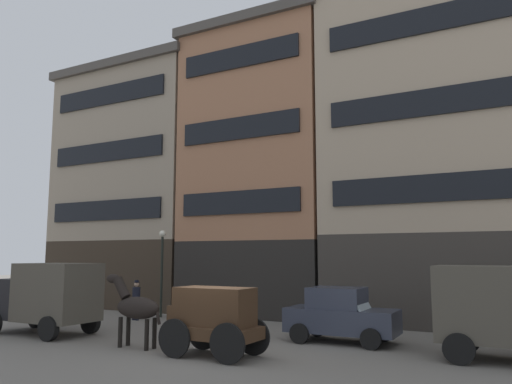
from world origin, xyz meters
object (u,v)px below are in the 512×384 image
object	(u,v)px
cargo_wagon	(213,316)
delivery_truck_far	(46,295)
draft_horse	(136,307)
pedestrian_officer	(136,298)
sedan_parked_curb	(341,315)
streetlamp_curbside	(162,260)
fire_hydrant_curbside	(185,311)

from	to	relation	value
cargo_wagon	delivery_truck_far	distance (m)	7.73
draft_horse	pedestrian_officer	xyz separation A→B (m)	(-4.57, 5.18, -0.29)
sedan_parked_curb	pedestrian_officer	distance (m)	10.14
delivery_truck_far	sedan_parked_curb	size ratio (longest dim) A/B	1.17
cargo_wagon	pedestrian_officer	world-z (taller)	cargo_wagon
sedan_parked_curb	pedestrian_officer	size ratio (longest dim) A/B	2.07
sedan_parked_curb	streetlamp_curbside	size ratio (longest dim) A/B	0.90
cargo_wagon	streetlamp_curbside	world-z (taller)	streetlamp_curbside
streetlamp_curbside	fire_hydrant_curbside	distance (m)	2.99
sedan_parked_curb	cargo_wagon	bearing A→B (deg)	-122.64
cargo_wagon	draft_horse	size ratio (longest dim) A/B	1.25
sedan_parked_curb	streetlamp_curbside	xyz separation A→B (m)	(-9.77, 2.60, 1.76)
cargo_wagon	fire_hydrant_curbside	distance (m)	8.04
draft_horse	cargo_wagon	bearing A→B (deg)	-0.02
pedestrian_officer	sedan_parked_curb	bearing A→B (deg)	-6.75
sedan_parked_curb	fire_hydrant_curbside	distance (m)	8.16
pedestrian_officer	fire_hydrant_curbside	world-z (taller)	pedestrian_officer
cargo_wagon	streetlamp_curbside	xyz separation A→B (m)	(-7.22, 6.59, 1.52)
sedan_parked_curb	streetlamp_curbside	bearing A→B (deg)	165.09
streetlamp_curbside	delivery_truck_far	bearing A→B (deg)	-94.63
cargo_wagon	pedestrian_officer	distance (m)	9.13
draft_horse	fire_hydrant_curbside	size ratio (longest dim) A/B	2.83
sedan_parked_curb	pedestrian_officer	bearing A→B (deg)	173.25
cargo_wagon	sedan_parked_curb	bearing A→B (deg)	57.36
draft_horse	pedestrian_officer	distance (m)	6.91
delivery_truck_far	pedestrian_officer	xyz separation A→B (m)	(0.20, 4.72, -0.44)
cargo_wagon	draft_horse	distance (m)	2.95
pedestrian_officer	streetlamp_curbside	bearing A→B (deg)	78.15
sedan_parked_curb	pedestrian_officer	xyz separation A→B (m)	(-10.07, 1.19, 0.07)
streetlamp_curbside	fire_hydrant_curbside	bearing A→B (deg)	-18.77
delivery_truck_far	pedestrian_officer	size ratio (longest dim) A/B	2.43
delivery_truck_far	sedan_parked_curb	distance (m)	10.87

